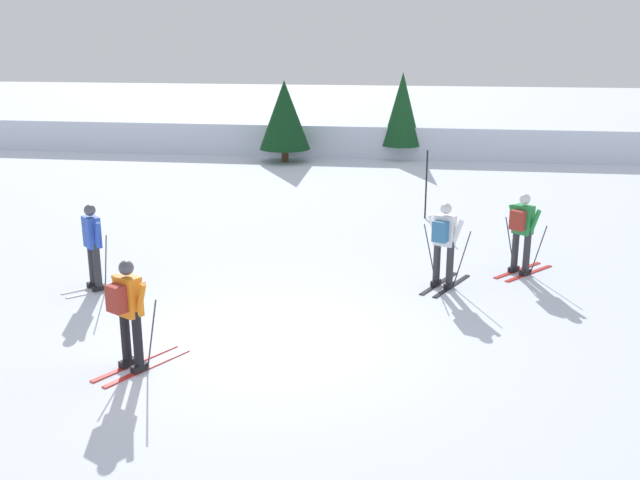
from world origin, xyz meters
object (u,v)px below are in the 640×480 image
object	(u,v)px
skier_orange	(128,310)
conifer_far_right	(402,109)
skier_green	(522,230)
skier_white	(444,241)
trail_marker_pole	(426,185)
skier_blue	(93,245)
conifer_far_left	(284,115)

from	to	relation	value
skier_orange	conifer_far_right	world-z (taller)	conifer_far_right
skier_green	skier_white	distance (m)	1.93
skier_orange	trail_marker_pole	size ratio (longest dim) A/B	0.92
conifer_far_right	skier_blue	bearing A→B (deg)	-107.98
skier_orange	conifer_far_left	bearing A→B (deg)	93.91
skier_orange	conifer_far_left	world-z (taller)	conifer_far_left
conifer_far_right	skier_orange	bearing A→B (deg)	-99.30
skier_green	skier_orange	xyz separation A→B (m)	(-6.22, -5.45, 0.00)
skier_white	conifer_far_left	bearing A→B (deg)	112.94
trail_marker_pole	conifer_far_left	world-z (taller)	conifer_far_left
skier_orange	trail_marker_pole	bearing A→B (deg)	66.89
skier_green	conifer_far_left	xyz separation A→B (m)	(-7.46, 12.77, 0.86)
skier_blue	skier_white	distance (m)	6.79
skier_blue	skier_orange	world-z (taller)	same
skier_white	trail_marker_pole	bearing A→B (deg)	93.87
conifer_far_left	conifer_far_right	distance (m)	4.64
conifer_far_left	skier_green	bearing A→B (deg)	-59.69
skier_white	conifer_far_right	world-z (taller)	conifer_far_right
skier_white	conifer_far_left	world-z (taller)	conifer_far_left
skier_green	skier_white	bearing A→B (deg)	-145.87
trail_marker_pole	skier_white	bearing A→B (deg)	-86.13
trail_marker_pole	skier_blue	bearing A→B (deg)	-133.47
skier_blue	trail_marker_pole	world-z (taller)	trail_marker_pole
skier_green	conifer_far_left	distance (m)	14.82
skier_white	conifer_far_left	size ratio (longest dim) A/B	0.55
skier_green	conifer_far_right	bearing A→B (deg)	102.08
skier_green	skier_white	size ratio (longest dim) A/B	1.00
skier_green	conifer_far_right	size ratio (longest dim) A/B	0.50
skier_blue	skier_orange	size ratio (longest dim) A/B	1.00
skier_green	skier_blue	world-z (taller)	same
skier_orange	conifer_far_right	size ratio (longest dim) A/B	0.50
skier_white	conifer_far_right	bearing A→B (deg)	95.33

